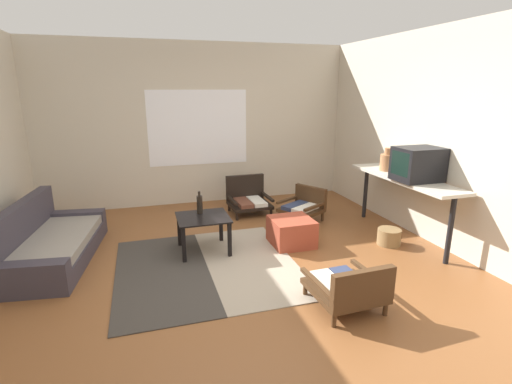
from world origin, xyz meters
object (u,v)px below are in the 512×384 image
clay_vase (387,162)px  armchair_corner (304,205)px  couch (48,244)px  crt_television (418,164)px  glass_bottle (200,204)px  coffee_table (203,223)px  ottoman_orange (291,232)px  armchair_by_window (248,198)px  wicker_basket (389,237)px  console_shelf (404,183)px  armchair_striped_foreground (349,287)px

clay_vase → armchair_corner: bearing=147.4°
couch → crt_television: bearing=-10.0°
crt_television → glass_bottle: (-2.63, 0.66, -0.48)m
coffee_table → couch: bearing=171.9°
clay_vase → glass_bottle: (-2.63, 0.04, -0.40)m
coffee_table → ottoman_orange: 1.14m
clay_vase → glass_bottle: clay_vase is taller
armchair_by_window → ottoman_orange: (0.17, -1.44, -0.07)m
coffee_table → glass_bottle: glass_bottle is taller
coffee_table → wicker_basket: size_ratio=2.09×
couch → wicker_basket: size_ratio=6.36×
coffee_table → console_shelf: size_ratio=0.34×
glass_bottle → wicker_basket: glass_bottle is taller
coffee_table → console_shelf: 2.67m
armchair_by_window → console_shelf: bearing=-44.0°
armchair_striped_foreground → coffee_table: bearing=122.4°
crt_television → clay_vase: 0.62m
ottoman_orange → crt_television: size_ratio=0.96×
ottoman_orange → console_shelf: 1.62m
coffee_table → crt_television: (2.62, -0.52, 0.68)m
armchair_by_window → crt_television: crt_television is taller
crt_television → wicker_basket: (-0.29, 0.03, -0.94)m
armchair_by_window → wicker_basket: bearing=-52.7°
console_shelf → crt_television: (-0.00, -0.22, 0.29)m
coffee_table → armchair_striped_foreground: size_ratio=0.95×
couch → armchair_striped_foreground: bearing=-34.0°
ottoman_orange → glass_bottle: (-1.13, 0.26, 0.40)m
coffee_table → ottoman_orange: size_ratio=1.20×
armchair_corner → clay_vase: 1.36m
coffee_table → glass_bottle: bearing=95.7°
couch → console_shelf: 4.47m
clay_vase → wicker_basket: bearing=-116.8°
couch → console_shelf: size_ratio=1.02×
couch → armchair_by_window: size_ratio=2.89×
ottoman_orange → clay_vase: size_ratio=1.63×
clay_vase → glass_bottle: 2.66m
crt_television → glass_bottle: 2.75m
armchair_corner → glass_bottle: 1.80m
armchair_by_window → wicker_basket: armchair_by_window is taller
coffee_table → armchair_corner: (1.65, 0.71, -0.13)m
wicker_basket → coffee_table: bearing=168.2°
armchair_striped_foreground → ottoman_orange: armchair_striped_foreground is taller
console_shelf → clay_vase: clay_vase is taller
coffee_table → armchair_corner: 1.81m
ottoman_orange → console_shelf: size_ratio=0.28×
ottoman_orange → clay_vase: (1.50, 0.21, 0.79)m
coffee_table → armchair_by_window: bearing=54.6°
armchair_striped_foreground → ottoman_orange: 1.54m
couch → coffee_table: couch is taller
couch → armchair_by_window: bearing=21.5°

